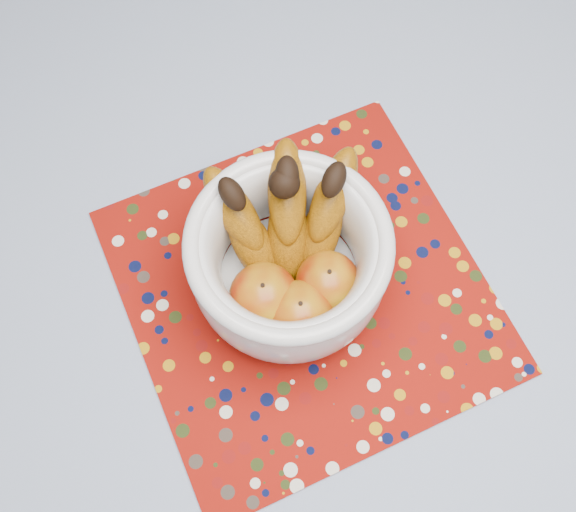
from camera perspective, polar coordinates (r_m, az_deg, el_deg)
The scene contains 4 objects.
table at distance 0.95m, azimuth 7.82°, elevation -4.87°, with size 1.20×1.20×0.75m.
tablecloth at distance 0.87m, azimuth 8.49°, elevation -3.25°, with size 1.32×1.32×0.01m, color slate.
placemat at distance 0.86m, azimuth 1.43°, elevation -2.88°, with size 0.43×0.43×0.00m, color maroon.
fruit_bowl at distance 0.79m, azimuth 0.06°, elevation 0.67°, with size 0.28×0.26×0.19m.
Camera 1 is at (-0.17, -0.26, 1.57)m, focal length 42.00 mm.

